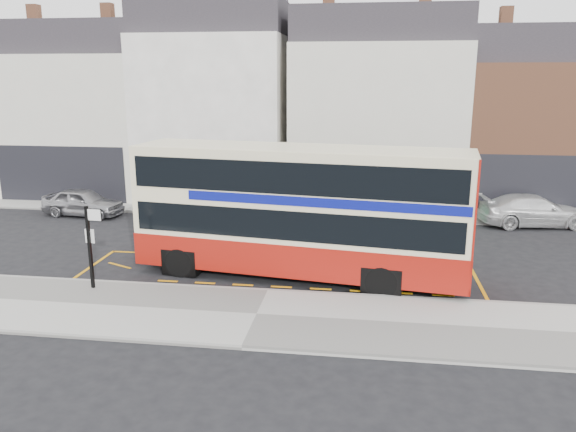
# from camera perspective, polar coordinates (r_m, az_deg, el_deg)

# --- Properties ---
(ground) EXTENTS (120.00, 120.00, 0.00)m
(ground) POSITION_cam_1_polar(r_m,az_deg,el_deg) (18.84, -1.84, -7.47)
(ground) COLOR black
(ground) RESTS_ON ground
(pavement) EXTENTS (40.00, 4.00, 0.15)m
(pavement) POSITION_cam_1_polar(r_m,az_deg,el_deg) (16.73, -3.21, -10.10)
(pavement) COLOR #A5A49D
(pavement) RESTS_ON ground
(kerb) EXTENTS (40.00, 0.15, 0.15)m
(kerb) POSITION_cam_1_polar(r_m,az_deg,el_deg) (18.47, -2.05, -7.68)
(kerb) COLOR gray
(kerb) RESTS_ON ground
(far_pavement) EXTENTS (50.00, 3.00, 0.15)m
(far_pavement) POSITION_cam_1_polar(r_m,az_deg,el_deg) (29.24, 1.83, 0.56)
(far_pavement) COLOR #A5A49D
(far_pavement) RESTS_ON ground
(road_markings) EXTENTS (14.00, 3.40, 0.01)m
(road_markings) POSITION_cam_1_polar(r_m,az_deg,el_deg) (20.32, -1.07, -5.81)
(road_markings) COLOR orange
(road_markings) RESTS_ON ground
(terrace_far_left) EXTENTS (8.00, 8.01, 10.80)m
(terrace_far_left) POSITION_cam_1_polar(r_m,az_deg,el_deg) (36.30, -19.41, 10.02)
(terrace_far_left) COLOR beige
(terrace_far_left) RESTS_ON ground
(terrace_left) EXTENTS (8.00, 8.01, 11.80)m
(terrace_left) POSITION_cam_1_polar(r_m,az_deg,el_deg) (33.39, -6.94, 11.27)
(terrace_left) COLOR white
(terrace_left) RESTS_ON ground
(terrace_green_shop) EXTENTS (9.00, 8.01, 11.30)m
(terrace_green_shop) POSITION_cam_1_polar(r_m,az_deg,el_deg) (32.30, 8.98, 10.66)
(terrace_green_shop) COLOR beige
(terrace_green_shop) RESTS_ON ground
(terrace_right) EXTENTS (9.00, 8.01, 10.30)m
(terrace_right) POSITION_cam_1_polar(r_m,az_deg,el_deg) (33.68, 24.62, 8.86)
(terrace_right) COLOR #9D5E3E
(terrace_right) RESTS_ON ground
(double_decker_bus) EXTENTS (11.73, 4.16, 4.58)m
(double_decker_bus) POSITION_cam_1_polar(r_m,az_deg,el_deg) (19.35, 1.30, 0.60)
(double_decker_bus) COLOR beige
(double_decker_bus) RESTS_ON ground
(bus_stop_post) EXTENTS (0.68, 0.16, 2.76)m
(bus_stop_post) POSITION_cam_1_polar(r_m,az_deg,el_deg) (19.14, -19.41, -2.20)
(bus_stop_post) COLOR black
(bus_stop_post) RESTS_ON pavement
(car_silver) EXTENTS (4.27, 2.11, 1.40)m
(car_silver) POSITION_cam_1_polar(r_m,az_deg,el_deg) (30.16, -20.10, 1.33)
(car_silver) COLOR #9A999D
(car_silver) RESTS_ON ground
(car_grey) EXTENTS (4.36, 2.30, 1.37)m
(car_grey) POSITION_cam_1_polar(r_m,az_deg,el_deg) (27.08, 1.58, 0.78)
(car_grey) COLOR #404148
(car_grey) RESTS_ON ground
(car_white) EXTENTS (5.30, 2.74, 1.47)m
(car_white) POSITION_cam_1_polar(r_m,az_deg,el_deg) (28.84, 23.69, 0.51)
(car_white) COLOR silver
(car_white) RESTS_ON ground
(street_tree_right) EXTENTS (2.17, 2.17, 4.69)m
(street_tree_right) POSITION_cam_1_polar(r_m,az_deg,el_deg) (29.90, 11.76, 6.65)
(street_tree_right) COLOR #322416
(street_tree_right) RESTS_ON ground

